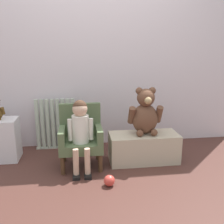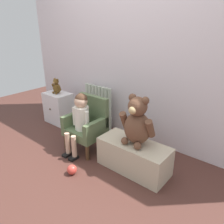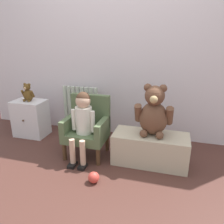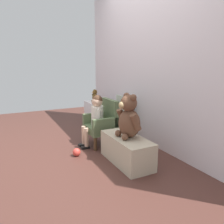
{
  "view_description": "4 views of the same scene",
  "coord_description": "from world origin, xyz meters",
  "px_view_note": "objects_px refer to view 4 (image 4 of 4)",
  "views": [
    {
      "loc": [
        -0.19,
        -1.92,
        1.2
      ],
      "look_at": [
        0.15,
        0.59,
        0.57
      ],
      "focal_mm": 40.0,
      "sensor_mm": 36.0,
      "label": 1
    },
    {
      "loc": [
        1.55,
        -1.06,
        1.45
      ],
      "look_at": [
        0.21,
        0.57,
        0.58
      ],
      "focal_mm": 35.0,
      "sensor_mm": 36.0,
      "label": 2
    },
    {
      "loc": [
        0.67,
        -1.44,
        1.24
      ],
      "look_at": [
        0.09,
        0.6,
        0.5
      ],
      "focal_mm": 35.0,
      "sensor_mm": 36.0,
      "label": 3
    },
    {
      "loc": [
        2.57,
        -0.66,
        1.14
      ],
      "look_at": [
        0.12,
        0.57,
        0.54
      ],
      "focal_mm": 35.0,
      "sensor_mm": 36.0,
      "label": 4
    }
  ],
  "objects_px": {
    "radiator": "(124,115)",
    "large_teddy_bear": "(129,118)",
    "small_teddy_bear": "(95,96)",
    "small_dresser": "(95,114)",
    "child_figure": "(96,113)",
    "toy_ball": "(77,152)",
    "child_armchair": "(103,123)",
    "low_bench": "(126,150)"
  },
  "relations": [
    {
      "from": "small_dresser",
      "to": "low_bench",
      "type": "bearing_deg",
      "value": -9.2
    },
    {
      "from": "child_armchair",
      "to": "large_teddy_bear",
      "type": "bearing_deg",
      "value": 0.99
    },
    {
      "from": "child_figure",
      "to": "toy_ball",
      "type": "bearing_deg",
      "value": -56.7
    },
    {
      "from": "large_teddy_bear",
      "to": "toy_ball",
      "type": "relative_size",
      "value": 4.99
    },
    {
      "from": "large_teddy_bear",
      "to": "low_bench",
      "type": "bearing_deg",
      "value": -121.72
    },
    {
      "from": "radiator",
      "to": "large_teddy_bear",
      "type": "distance_m",
      "value": 1.13
    },
    {
      "from": "child_armchair",
      "to": "child_figure",
      "type": "xyz_separation_m",
      "value": [
        0.0,
        -0.11,
        0.15
      ]
    },
    {
      "from": "child_armchair",
      "to": "child_figure",
      "type": "relative_size",
      "value": 0.9
    },
    {
      "from": "small_dresser",
      "to": "low_bench",
      "type": "relative_size",
      "value": 0.62
    },
    {
      "from": "child_figure",
      "to": "low_bench",
      "type": "bearing_deg",
      "value": 8.47
    },
    {
      "from": "child_armchair",
      "to": "low_bench",
      "type": "relative_size",
      "value": 0.87
    },
    {
      "from": "radiator",
      "to": "toy_ball",
      "type": "xyz_separation_m",
      "value": [
        0.54,
        -0.99,
        -0.26
      ]
    },
    {
      "from": "small_dresser",
      "to": "child_armchair",
      "type": "relative_size",
      "value": 0.72
    },
    {
      "from": "small_teddy_bear",
      "to": "child_figure",
      "type": "bearing_deg",
      "value": -21.81
    },
    {
      "from": "low_bench",
      "to": "small_teddy_bear",
      "type": "height_order",
      "value": "small_teddy_bear"
    },
    {
      "from": "large_teddy_bear",
      "to": "radiator",
      "type": "bearing_deg",
      "value": 153.29
    },
    {
      "from": "small_dresser",
      "to": "child_figure",
      "type": "bearing_deg",
      "value": -21.78
    },
    {
      "from": "small_teddy_bear",
      "to": "large_teddy_bear",
      "type": "bearing_deg",
      "value": -8.48
    },
    {
      "from": "child_armchair",
      "to": "child_figure",
      "type": "bearing_deg",
      "value": -90.0
    },
    {
      "from": "child_armchair",
      "to": "child_figure",
      "type": "distance_m",
      "value": 0.18
    },
    {
      "from": "radiator",
      "to": "large_teddy_bear",
      "type": "relative_size",
      "value": 1.24
    },
    {
      "from": "child_armchair",
      "to": "child_figure",
      "type": "height_order",
      "value": "child_figure"
    },
    {
      "from": "low_bench",
      "to": "toy_ball",
      "type": "bearing_deg",
      "value": -133.1
    },
    {
      "from": "child_armchair",
      "to": "small_teddy_bear",
      "type": "height_order",
      "value": "small_teddy_bear"
    },
    {
      "from": "child_figure",
      "to": "low_bench",
      "type": "relative_size",
      "value": 0.97
    },
    {
      "from": "small_dresser",
      "to": "large_teddy_bear",
      "type": "bearing_deg",
      "value": -8.5
    },
    {
      "from": "radiator",
      "to": "low_bench",
      "type": "relative_size",
      "value": 0.84
    },
    {
      "from": "radiator",
      "to": "toy_ball",
      "type": "bearing_deg",
      "value": -61.27
    },
    {
      "from": "child_armchair",
      "to": "toy_ball",
      "type": "distance_m",
      "value": 0.6
    },
    {
      "from": "large_teddy_bear",
      "to": "small_dresser",
      "type": "bearing_deg",
      "value": 171.5
    },
    {
      "from": "radiator",
      "to": "large_teddy_bear",
      "type": "xyz_separation_m",
      "value": [
        0.99,
        -0.5,
        0.23
      ]
    },
    {
      "from": "small_teddy_bear",
      "to": "toy_ball",
      "type": "height_order",
      "value": "small_teddy_bear"
    },
    {
      "from": "child_armchair",
      "to": "toy_ball",
      "type": "height_order",
      "value": "child_armchair"
    },
    {
      "from": "child_armchair",
      "to": "small_teddy_bear",
      "type": "relative_size",
      "value": 2.86
    },
    {
      "from": "radiator",
      "to": "child_figure",
      "type": "height_order",
      "value": "child_figure"
    },
    {
      "from": "radiator",
      "to": "child_armchair",
      "type": "relative_size",
      "value": 0.97
    },
    {
      "from": "radiator",
      "to": "toy_ball",
      "type": "distance_m",
      "value": 1.15
    },
    {
      "from": "radiator",
      "to": "child_figure",
      "type": "xyz_separation_m",
      "value": [
        0.3,
        -0.62,
        0.16
      ]
    },
    {
      "from": "low_bench",
      "to": "toy_ball",
      "type": "height_order",
      "value": "low_bench"
    },
    {
      "from": "child_figure",
      "to": "small_dresser",
      "type": "bearing_deg",
      "value": 158.22
    },
    {
      "from": "toy_ball",
      "to": "small_dresser",
      "type": "bearing_deg",
      "value": 147.42
    },
    {
      "from": "child_figure",
      "to": "large_teddy_bear",
      "type": "bearing_deg",
      "value": 9.81
    }
  ]
}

